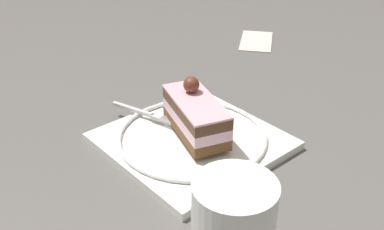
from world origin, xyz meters
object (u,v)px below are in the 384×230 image
at_px(dessert_plate, 192,140).
at_px(cake_slice, 196,115).
at_px(folded_napkin, 256,41).
at_px(fork, 147,114).

distance_m(dessert_plate, cake_slice, 0.04).
height_order(dessert_plate, folded_napkin, dessert_plate).
bearing_deg(fork, cake_slice, -155.83).
bearing_deg(folded_napkin, dessert_plate, 127.23).
height_order(dessert_plate, fork, fork).
bearing_deg(dessert_plate, fork, 18.81).
relative_size(dessert_plate, folded_napkin, 2.06).
bearing_deg(cake_slice, dessert_plate, 107.30).
relative_size(cake_slice, folded_napkin, 1.10).
bearing_deg(fork, dessert_plate, -161.19).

